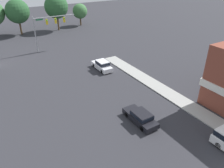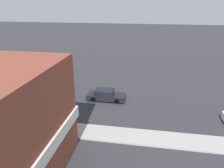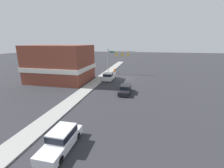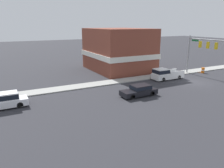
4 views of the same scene
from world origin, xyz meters
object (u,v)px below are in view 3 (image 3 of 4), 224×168
at_px(car_oncoming, 61,139).
at_px(construction_barrel, 115,71).
at_px(pickup_truck_parked, 109,76).
at_px(car_lead, 125,89).

xyz_separation_m(car_oncoming, construction_barrel, (2.15, -32.55, -0.35)).
bearing_deg(construction_barrel, car_oncoming, 93.77).
bearing_deg(pickup_truck_parked, construction_barrel, -86.46).
xyz_separation_m(car_oncoming, pickup_truck_parked, (1.57, -23.25, 0.06)).
bearing_deg(car_oncoming, pickup_truck_parked, 93.86).
xyz_separation_m(car_lead, pickup_truck_parked, (4.84, -8.36, 0.18)).
bearing_deg(car_oncoming, car_lead, 77.59).
bearing_deg(construction_barrel, pickup_truck_parked, 93.54).
relative_size(car_oncoming, pickup_truck_parked, 0.89).
xyz_separation_m(car_lead, construction_barrel, (5.42, -17.66, -0.22)).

